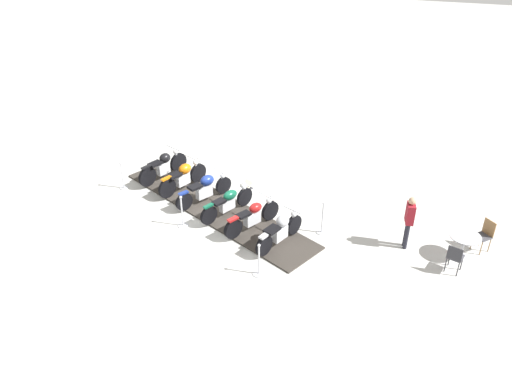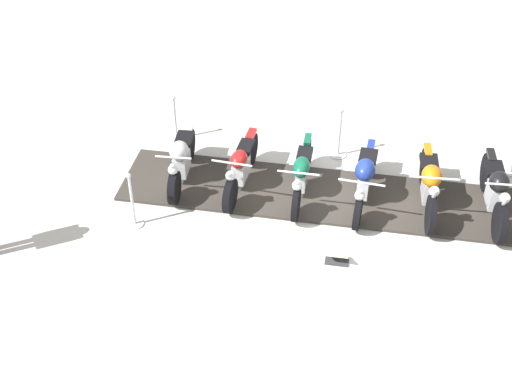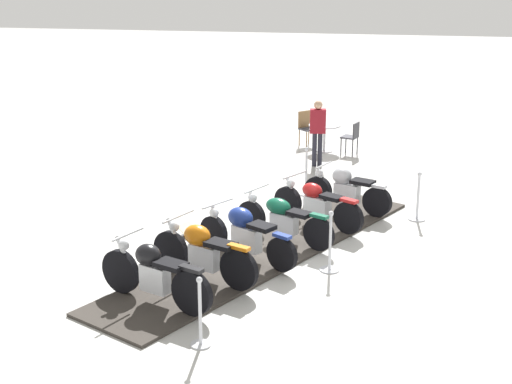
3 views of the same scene
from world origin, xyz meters
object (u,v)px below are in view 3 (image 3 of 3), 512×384
object	(u,v)px
motorcycle_navy	(245,232)
bystander_person	(318,127)
motorcycle_forest	(282,218)
stanchion_left_rear	(200,322)
stanchion_left_mid	(330,252)
cafe_chair_near_table	(306,126)
motorcycle_chrome	(346,189)
stanchion_right_front	(306,179)
motorcycle_maroon	(316,203)
cafe_chair_across_table	(352,136)
cafe_table	(324,131)
motorcycle_copper	(202,251)
info_placard	(188,232)
stanchion_left_front	(418,206)
motorcycle_black	(154,273)

from	to	relation	value
motorcycle_navy	bystander_person	distance (m)	6.64
motorcycle_forest	stanchion_left_rear	distance (m)	4.18
stanchion_left_mid	cafe_chair_near_table	world-z (taller)	stanchion_left_mid
motorcycle_chrome	stanchion_right_front	size ratio (longest dim) A/B	1.71
stanchion_right_front	motorcycle_maroon	bearing A→B (deg)	-167.75
stanchion_left_rear	cafe_chair_across_table	bearing A→B (deg)	-7.24
motorcycle_navy	cafe_table	world-z (taller)	motorcycle_navy
motorcycle_navy	motorcycle_copper	size ratio (longest dim) A/B	0.99
motorcycle_forest	stanchion_left_mid	xyz separation A→B (m)	(-1.16, -1.01, -0.17)
cafe_chair_across_table	info_placard	bearing A→B (deg)	87.09
stanchion_left_mid	stanchion_left_front	world-z (taller)	stanchion_left_mid
stanchion_left_mid	motorcycle_forest	bearing A→B (deg)	41.00
motorcycle_chrome	stanchion_left_rear	xyz separation A→B (m)	(-6.16, 1.59, -0.15)
motorcycle_navy	motorcycle_forest	bearing A→B (deg)	-86.18
stanchion_right_front	stanchion_left_mid	size ratio (longest dim) A/B	1.02
motorcycle_forest	cafe_chair_near_table	world-z (taller)	same
stanchion_left_rear	cafe_chair_across_table	world-z (taller)	stanchion_left_rear
motorcycle_black	info_placard	size ratio (longest dim) A/B	4.58
cafe_chair_across_table	stanchion_left_mid	bearing A→B (deg)	109.83
motorcycle_copper	stanchion_left_front	xyz separation A→B (m)	(3.85, -3.59, -0.26)
motorcycle_black	motorcycle_navy	bearing A→B (deg)	-93.28
stanchion_right_front	stanchion_left_mid	bearing A→B (deg)	-167.71
stanchion_left_rear	stanchion_left_front	size ratio (longest dim) A/B	1.02
motorcycle_copper	motorcycle_black	distance (m)	1.14
stanchion_left_front	info_placard	size ratio (longest dim) A/B	2.30
stanchion_left_mid	info_placard	xyz separation A→B (m)	(1.20, 2.88, -0.26)
stanchion_right_front	cafe_chair_across_table	xyz separation A→B (m)	(3.82, -0.79, 0.16)
stanchion_left_rear	stanchion_left_mid	xyz separation A→B (m)	(2.98, -1.54, -0.03)
stanchion_left_rear	cafe_chair_near_table	bearing A→B (deg)	-0.25
motorcycle_navy	info_placard	world-z (taller)	motorcycle_navy
motorcycle_navy	stanchion_right_front	distance (m)	4.15
motorcycle_chrome	stanchion_left_front	distance (m)	1.52
stanchion_left_front	cafe_table	distance (m)	5.90
stanchion_left_mid	cafe_table	world-z (taller)	stanchion_left_mid
motorcycle_forest	motorcycle_copper	world-z (taller)	motorcycle_copper
motorcycle_copper	bystander_person	bearing A→B (deg)	-74.34
stanchion_right_front	cafe_chair_across_table	world-z (taller)	stanchion_right_front
stanchion_left_mid	motorcycle_copper	bearing A→B (deg)	112.93
stanchion_left_rear	info_placard	distance (m)	4.40
stanchion_left_mid	cafe_table	xyz separation A→B (m)	(8.34, 0.91, 0.23)
motorcycle_copper	info_placard	xyz separation A→B (m)	(2.07, 0.83, -0.49)
motorcycle_navy	cafe_table	distance (m)	8.21
stanchion_left_mid	cafe_chair_across_table	bearing A→B (deg)	0.97
motorcycle_forest	stanchion_left_mid	world-z (taller)	stanchion_left_mid
cafe_table	bystander_person	bearing A→B (deg)	178.89
motorcycle_forest	stanchion_right_front	world-z (taller)	stanchion_right_front
stanchion_right_front	cafe_chair_across_table	bearing A→B (deg)	-11.70
cafe_chair_across_table	stanchion_right_front	bearing A→B (deg)	97.16
cafe_table	stanchion_right_front	bearing A→B (deg)	179.77
stanchion_left_rear	stanchion_left_mid	distance (m)	3.36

